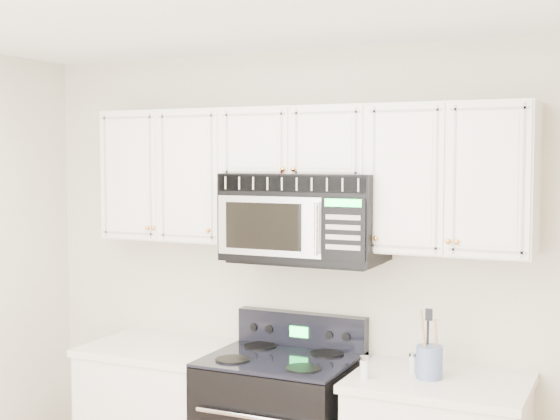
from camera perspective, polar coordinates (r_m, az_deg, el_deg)
The scene contains 6 objects.
room at distance 2.92m, azimuth -10.97°, elevation -10.12°, with size 3.51×3.51×2.61m.
upper_cabinets at distance 4.22m, azimuth 1.63°, elevation 2.97°, with size 2.44×0.37×0.75m.
microwave at distance 4.17m, azimuth 1.84°, elevation -0.50°, with size 0.84×0.47×0.47m.
utensil_crock at distance 3.95m, azimuth 10.87°, elevation -10.81°, with size 0.13×0.13×0.34m.
shaker_salt at distance 3.90m, azimuth 6.20°, elevation -11.37°, with size 0.05×0.05×0.11m.
shaker_pepper at distance 4.03m, azimuth 9.71°, elevation -10.96°, with size 0.04×0.04×0.10m.
Camera 1 is at (1.67, -2.29, 2.01)m, focal length 50.00 mm.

